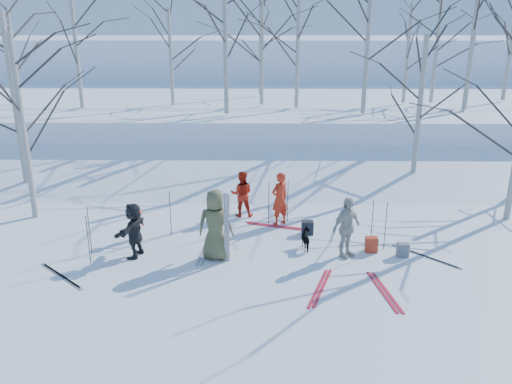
{
  "coord_description": "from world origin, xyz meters",
  "views": [
    {
      "loc": [
        0.2,
        -12.03,
        5.73
      ],
      "look_at": [
        0.0,
        1.5,
        1.3
      ],
      "focal_mm": 35.0,
      "sensor_mm": 36.0,
      "label": 1
    }
  ],
  "objects_px": {
    "skier_red_north": "(280,199)",
    "backpack_red": "(371,245)",
    "backpack_dark": "(307,228)",
    "skier_olive_center": "(215,225)",
    "skier_red_seated": "(137,224)",
    "backpack_grey": "(403,250)",
    "skier_cream_east": "(346,228)",
    "dog": "(307,240)",
    "skier_redor_behind": "(242,194)",
    "skier_grey_west": "(134,230)"
  },
  "relations": [
    {
      "from": "skier_red_north",
      "to": "skier_red_seated",
      "type": "xyz_separation_m",
      "value": [
        -4.07,
        -1.25,
        -0.35
      ]
    },
    {
      "from": "backpack_grey",
      "to": "backpack_dark",
      "type": "bearing_deg",
      "value": 148.05
    },
    {
      "from": "skier_olive_center",
      "to": "skier_redor_behind",
      "type": "bearing_deg",
      "value": -93.1
    },
    {
      "from": "skier_red_north",
      "to": "skier_red_seated",
      "type": "bearing_deg",
      "value": -20.64
    },
    {
      "from": "skier_olive_center",
      "to": "backpack_grey",
      "type": "bearing_deg",
      "value": -171.27
    },
    {
      "from": "skier_cream_east",
      "to": "backpack_dark",
      "type": "relative_size",
      "value": 4.07
    },
    {
      "from": "skier_red_seated",
      "to": "backpack_grey",
      "type": "bearing_deg",
      "value": -81.83
    },
    {
      "from": "skier_redor_behind",
      "to": "skier_cream_east",
      "type": "height_order",
      "value": "skier_cream_east"
    },
    {
      "from": "skier_olive_center",
      "to": "skier_cream_east",
      "type": "height_order",
      "value": "skier_olive_center"
    },
    {
      "from": "skier_red_north",
      "to": "skier_grey_west",
      "type": "height_order",
      "value": "skier_red_north"
    },
    {
      "from": "skier_red_seated",
      "to": "backpack_dark",
      "type": "xyz_separation_m",
      "value": [
        4.86,
        0.48,
        -0.27
      ]
    },
    {
      "from": "backpack_red",
      "to": "backpack_dark",
      "type": "bearing_deg",
      "value": 143.57
    },
    {
      "from": "skier_red_seated",
      "to": "skier_red_north",
      "type": "bearing_deg",
      "value": -56.8
    },
    {
      "from": "skier_redor_behind",
      "to": "skier_grey_west",
      "type": "distance_m",
      "value": 4.05
    },
    {
      "from": "skier_red_north",
      "to": "backpack_grey",
      "type": "relative_size",
      "value": 4.34
    },
    {
      "from": "skier_olive_center",
      "to": "backpack_dark",
      "type": "xyz_separation_m",
      "value": [
        2.52,
        1.66,
        -0.74
      ]
    },
    {
      "from": "dog",
      "to": "backpack_red",
      "type": "bearing_deg",
      "value": 163.97
    },
    {
      "from": "backpack_grey",
      "to": "skier_red_north",
      "type": "bearing_deg",
      "value": 144.61
    },
    {
      "from": "skier_olive_center",
      "to": "dog",
      "type": "relative_size",
      "value": 2.87
    },
    {
      "from": "skier_red_seated",
      "to": "dog",
      "type": "xyz_separation_m",
      "value": [
        4.77,
        -0.57,
        -0.2
      ]
    },
    {
      "from": "backpack_red",
      "to": "backpack_dark",
      "type": "height_order",
      "value": "backpack_red"
    },
    {
      "from": "skier_grey_west",
      "to": "backpack_dark",
      "type": "height_order",
      "value": "skier_grey_west"
    },
    {
      "from": "skier_olive_center",
      "to": "dog",
      "type": "bearing_deg",
      "value": -159.09
    },
    {
      "from": "skier_redor_behind",
      "to": "skier_cream_east",
      "type": "bearing_deg",
      "value": 133.72
    },
    {
      "from": "skier_red_seated",
      "to": "dog",
      "type": "distance_m",
      "value": 4.81
    },
    {
      "from": "skier_red_north",
      "to": "dog",
      "type": "distance_m",
      "value": 2.03
    },
    {
      "from": "skier_red_north",
      "to": "skier_cream_east",
      "type": "height_order",
      "value": "skier_red_north"
    },
    {
      "from": "skier_red_north",
      "to": "skier_cream_east",
      "type": "distance_m",
      "value": 2.8
    },
    {
      "from": "skier_red_north",
      "to": "backpack_dark",
      "type": "xyz_separation_m",
      "value": [
        0.8,
        -0.77,
        -0.62
      ]
    },
    {
      "from": "skier_cream_east",
      "to": "backpack_grey",
      "type": "bearing_deg",
      "value": -39.12
    },
    {
      "from": "skier_red_north",
      "to": "skier_redor_behind",
      "type": "xyz_separation_m",
      "value": [
        -1.18,
        0.7,
        -0.08
      ]
    },
    {
      "from": "dog",
      "to": "backpack_grey",
      "type": "bearing_deg",
      "value": 158.86
    },
    {
      "from": "skier_cream_east",
      "to": "dog",
      "type": "bearing_deg",
      "value": 117.17
    },
    {
      "from": "skier_grey_west",
      "to": "backpack_red",
      "type": "xyz_separation_m",
      "value": [
        6.29,
        0.36,
        -0.53
      ]
    },
    {
      "from": "skier_olive_center",
      "to": "skier_redor_behind",
      "type": "xyz_separation_m",
      "value": [
        0.54,
        3.14,
        -0.2
      ]
    },
    {
      "from": "skier_red_north",
      "to": "skier_redor_behind",
      "type": "relative_size",
      "value": 1.11
    },
    {
      "from": "skier_olive_center",
      "to": "skier_grey_west",
      "type": "distance_m",
      "value": 2.16
    },
    {
      "from": "skier_red_north",
      "to": "backpack_grey",
      "type": "height_order",
      "value": "skier_red_north"
    },
    {
      "from": "skier_red_north",
      "to": "dog",
      "type": "relative_size",
      "value": 2.51
    },
    {
      "from": "skier_olive_center",
      "to": "dog",
      "type": "distance_m",
      "value": 2.59
    },
    {
      "from": "skier_redor_behind",
      "to": "dog",
      "type": "relative_size",
      "value": 2.26
    },
    {
      "from": "skier_grey_west",
      "to": "dog",
      "type": "bearing_deg",
      "value": 110.57
    },
    {
      "from": "skier_olive_center",
      "to": "skier_cream_east",
      "type": "bearing_deg",
      "value": -170.21
    },
    {
      "from": "backpack_grey",
      "to": "backpack_dark",
      "type": "height_order",
      "value": "backpack_dark"
    },
    {
      "from": "skier_olive_center",
      "to": "skier_red_seated",
      "type": "bearing_deg",
      "value": -20.08
    },
    {
      "from": "skier_red_seated",
      "to": "skier_redor_behind",
      "type": "bearing_deg",
      "value": -39.75
    },
    {
      "from": "skier_redor_behind",
      "to": "backpack_grey",
      "type": "bearing_deg",
      "value": 145.56
    },
    {
      "from": "dog",
      "to": "backpack_grey",
      "type": "relative_size",
      "value": 1.73
    },
    {
      "from": "skier_olive_center",
      "to": "skier_red_seated",
      "type": "xyz_separation_m",
      "value": [
        -2.34,
        1.18,
        -0.47
      ]
    },
    {
      "from": "skier_red_north",
      "to": "backpack_red",
      "type": "bearing_deg",
      "value": 103.09
    }
  ]
}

